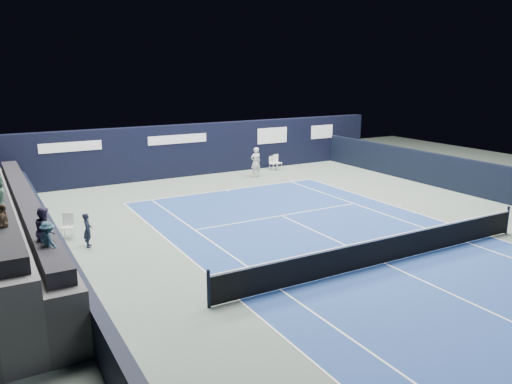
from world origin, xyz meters
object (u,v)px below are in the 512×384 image
Objects in this scene: line_judge_chair at (68,224)px; tennis_player at (256,162)px; tennis_net at (386,249)px; folding_chair_back_b at (277,161)px; folding_chair_back_a at (272,161)px.

tennis_player is at bearing 52.45° from line_judge_chair.
line_judge_chair is at bearing 137.42° from tennis_net.
tennis_net is at bearing -120.99° from folding_chair_back_b.
tennis_net reaches higher than folding_chair_back_b.
tennis_net is 7.27× the size of tennis_player.
folding_chair_back_b is (0.21, -0.27, -0.01)m from folding_chair_back_a.
folding_chair_back_b reaches higher than folding_chair_back_a.
tennis_player is at bearing -164.22° from folding_chair_back_b.
folding_chair_back_a is 2.47m from tennis_player.
folding_chair_back_b is at bearing 52.44° from line_judge_chair.
tennis_player reaches higher than folding_chair_back_b.
folding_chair_back_b is at bearing 27.66° from tennis_player.
folding_chair_back_a is at bearing 53.65° from line_judge_chair.
tennis_net is at bearing -102.36° from tennis_player.
folding_chair_back_a is 0.49× the size of tennis_player.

